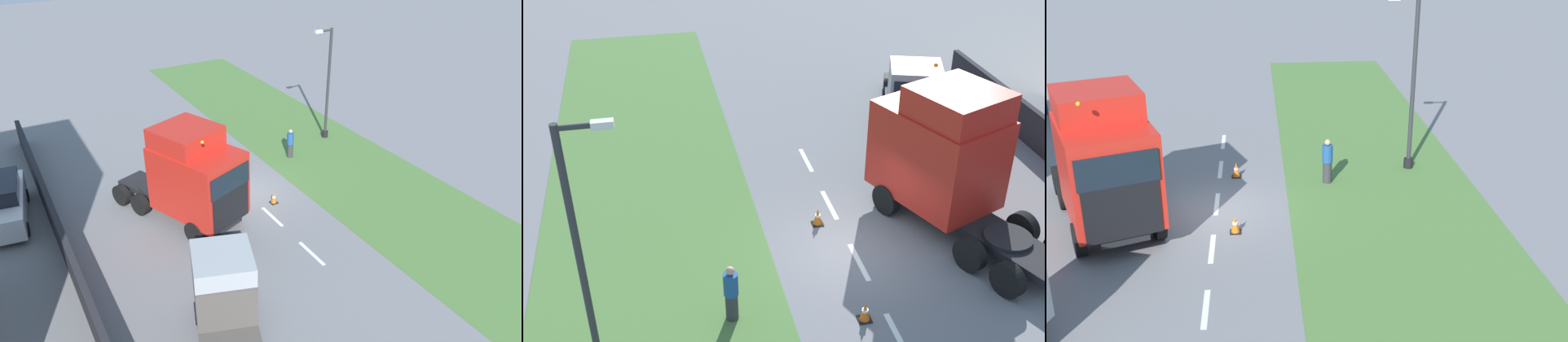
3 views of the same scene
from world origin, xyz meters
TOP-DOWN VIEW (x-y plane):
  - ground_plane at (0.00, 0.00)m, footprint 120.00×120.00m
  - grass_verge at (-6.00, 0.00)m, footprint 7.00×44.00m
  - lane_markings at (0.00, -0.70)m, footprint 0.16×14.60m
  - lorry_cab at (3.22, 1.03)m, footprint 4.86×7.14m
  - flatbed_truck at (4.99, 7.62)m, footprint 3.87×6.31m
  - lamp_post at (-7.38, -3.46)m, footprint 1.30×0.37m
  - pedestrian at (-4.07, -2.26)m, footprint 0.39×0.39m
  - traffic_cone_lead at (-0.65, -3.09)m, footprint 0.36×0.36m
  - traffic_cone_trailing at (-0.70, 1.49)m, footprint 0.36×0.36m

SIDE VIEW (x-z plane):
  - ground_plane at x=0.00m, z-range 0.00..0.00m
  - lane_markings at x=0.00m, z-range 0.00..0.00m
  - grass_verge at x=-6.00m, z-range 0.00..0.01m
  - traffic_cone_lead at x=-0.65m, z-range -0.01..0.57m
  - traffic_cone_trailing at x=-0.70m, z-range -0.01..0.57m
  - pedestrian at x=-4.07m, z-range -0.02..1.71m
  - flatbed_truck at x=4.99m, z-range 0.07..2.93m
  - lorry_cab at x=3.22m, z-range -0.06..4.73m
  - lamp_post at x=-7.38m, z-range -0.32..6.41m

